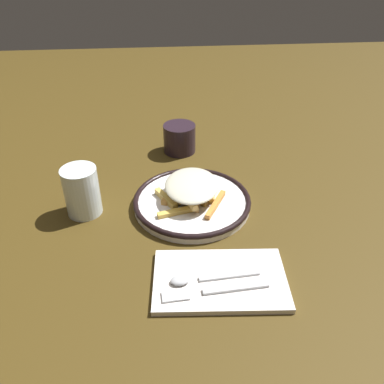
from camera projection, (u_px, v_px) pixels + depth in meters
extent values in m
plane|color=#413010|center=(192.00, 206.00, 0.85)|extent=(2.60, 2.60, 0.00)
cylinder|color=white|center=(192.00, 203.00, 0.84)|extent=(0.25, 0.25, 0.02)
torus|color=black|center=(192.00, 200.00, 0.84)|extent=(0.25, 0.25, 0.01)
cube|color=gold|center=(185.00, 186.00, 0.84)|extent=(0.09, 0.01, 0.01)
cube|color=#EDBC64|center=(195.00, 198.00, 0.83)|extent=(0.09, 0.01, 0.01)
cube|color=#C78C3C|center=(199.00, 190.00, 0.84)|extent=(0.03, 0.06, 0.01)
cube|color=orange|center=(216.00, 204.00, 0.82)|extent=(0.09, 0.05, 0.01)
cube|color=#E3B25F|center=(180.00, 191.00, 0.85)|extent=(0.09, 0.05, 0.01)
cube|color=#ECC656|center=(191.00, 188.00, 0.84)|extent=(0.06, 0.02, 0.01)
cube|color=#E9BD62|center=(188.00, 200.00, 0.81)|extent=(0.06, 0.03, 0.01)
cube|color=gold|center=(176.00, 212.00, 0.80)|extent=(0.03, 0.08, 0.01)
cube|color=#DF9149|center=(185.00, 200.00, 0.83)|extent=(0.02, 0.09, 0.01)
cube|color=#EDB564|center=(204.00, 193.00, 0.83)|extent=(0.07, 0.06, 0.01)
cube|color=gold|center=(182.00, 191.00, 0.83)|extent=(0.06, 0.03, 0.01)
cube|color=gold|center=(194.00, 192.00, 0.83)|extent=(0.02, 0.09, 0.01)
cube|color=#EBC55B|center=(192.00, 183.00, 0.86)|extent=(0.09, 0.02, 0.01)
cube|color=#E2B95D|center=(185.00, 188.00, 0.84)|extent=(0.09, 0.02, 0.01)
cube|color=gold|center=(170.00, 192.00, 0.85)|extent=(0.09, 0.04, 0.01)
cube|color=gold|center=(204.00, 194.00, 0.83)|extent=(0.06, 0.03, 0.01)
cube|color=#E5B450|center=(194.00, 195.00, 0.84)|extent=(0.03, 0.08, 0.01)
cube|color=gold|center=(191.00, 197.00, 0.84)|extent=(0.06, 0.06, 0.01)
cube|color=#D9B352|center=(166.00, 199.00, 0.83)|extent=(0.07, 0.05, 0.01)
cube|color=gold|center=(192.00, 200.00, 0.83)|extent=(0.03, 0.09, 0.01)
cube|color=gold|center=(192.00, 194.00, 0.83)|extent=(0.06, 0.07, 0.01)
cube|color=gold|center=(205.00, 187.00, 0.87)|extent=(0.07, 0.04, 0.01)
cube|color=#E2AA51|center=(203.00, 186.00, 0.87)|extent=(0.02, 0.07, 0.01)
ellipsoid|color=beige|center=(189.00, 185.00, 0.83)|extent=(0.15, 0.13, 0.02)
cube|color=#3A681B|center=(193.00, 182.00, 0.83)|extent=(0.00, 0.00, 0.00)
cube|color=#236A2D|center=(198.00, 182.00, 0.83)|extent=(0.00, 0.00, 0.00)
cube|color=#3A5F2A|center=(180.00, 192.00, 0.80)|extent=(0.00, 0.00, 0.00)
cube|color=#307033|center=(191.00, 188.00, 0.81)|extent=(0.00, 0.00, 0.00)
cube|color=#206A2F|center=(182.00, 176.00, 0.85)|extent=(0.00, 0.00, 0.00)
cube|color=#2C701A|center=(195.00, 185.00, 0.82)|extent=(0.00, 0.00, 0.00)
cube|color=#325925|center=(200.00, 175.00, 0.85)|extent=(0.00, 0.00, 0.00)
cube|color=silver|center=(220.00, 280.00, 0.67)|extent=(0.15, 0.23, 0.01)
cube|color=silver|center=(236.00, 288.00, 0.64)|extent=(0.02, 0.11, 0.01)
cube|color=silver|center=(176.00, 296.00, 0.63)|extent=(0.03, 0.05, 0.00)
cube|color=silver|center=(229.00, 276.00, 0.66)|extent=(0.02, 0.10, 0.00)
ellipsoid|color=silver|center=(180.00, 280.00, 0.65)|extent=(0.02, 0.03, 0.01)
cylinder|color=silver|center=(82.00, 191.00, 0.80)|extent=(0.07, 0.07, 0.10)
cylinder|color=black|center=(180.00, 138.00, 1.03)|extent=(0.08, 0.08, 0.07)
torus|color=black|center=(178.00, 129.00, 1.07)|extent=(0.04, 0.01, 0.04)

